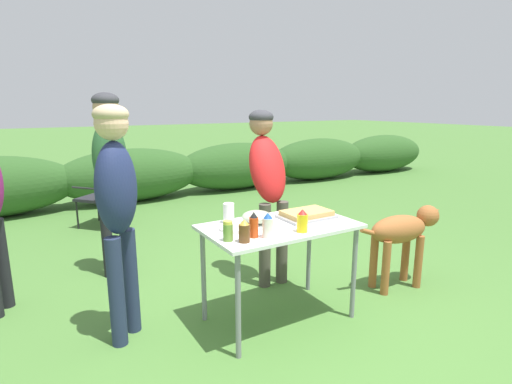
# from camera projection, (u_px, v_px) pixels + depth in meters

# --- Properties ---
(ground_plane) EXTENTS (60.00, 60.00, 0.00)m
(ground_plane) POSITION_uv_depth(u_px,v_px,m) (279.00, 318.00, 3.03)
(ground_plane) COLOR #477533
(shrub_hedge) EXTENTS (14.40, 0.90, 0.88)m
(shrub_hedge) POSITION_uv_depth(u_px,v_px,m) (131.00, 175.00, 6.64)
(shrub_hedge) COLOR #2D5623
(shrub_hedge) RESTS_ON ground
(folding_table) EXTENTS (1.10, 0.64, 0.74)m
(folding_table) POSITION_uv_depth(u_px,v_px,m) (280.00, 235.00, 2.89)
(folding_table) COLOR white
(folding_table) RESTS_ON ground
(food_tray) EXTENTS (0.41, 0.27, 0.06)m
(food_tray) POSITION_uv_depth(u_px,v_px,m) (307.00, 214.00, 3.05)
(food_tray) COLOR #9E9EA3
(food_tray) RESTS_ON folding_table
(plate_stack) EXTENTS (0.22, 0.22, 0.02)m
(plate_stack) POSITION_uv_depth(u_px,v_px,m) (235.00, 228.00, 2.76)
(plate_stack) COLOR white
(plate_stack) RESTS_ON folding_table
(mixing_bowl) EXTENTS (0.22, 0.22, 0.09)m
(mixing_bowl) POSITION_uv_depth(u_px,v_px,m) (257.00, 217.00, 2.91)
(mixing_bowl) COLOR #ADBC99
(mixing_bowl) RESTS_ON folding_table
(paper_cup_stack) EXTENTS (0.08, 0.08, 0.15)m
(paper_cup_stack) POSITION_uv_depth(u_px,v_px,m) (229.00, 213.00, 2.90)
(paper_cup_stack) COLOR white
(paper_cup_stack) RESTS_ON folding_table
(hot_sauce_bottle) EXTENTS (0.06, 0.06, 0.17)m
(hot_sauce_bottle) POSITION_uv_depth(u_px,v_px,m) (254.00, 225.00, 2.59)
(hot_sauce_bottle) COLOR #CC4214
(hot_sauce_bottle) RESTS_ON folding_table
(beer_bottle) EXTENTS (0.07, 0.07, 0.15)m
(beer_bottle) POSITION_uv_depth(u_px,v_px,m) (244.00, 231.00, 2.50)
(beer_bottle) COLOR brown
(beer_bottle) RESTS_ON folding_table
(mayo_bottle) EXTENTS (0.07, 0.07, 0.17)m
(mayo_bottle) POSITION_uv_depth(u_px,v_px,m) (268.00, 226.00, 2.58)
(mayo_bottle) COLOR silver
(mayo_bottle) RESTS_ON folding_table
(relish_jar) EXTENTS (0.06, 0.06, 0.13)m
(relish_jar) POSITION_uv_depth(u_px,v_px,m) (228.00, 231.00, 2.52)
(relish_jar) COLOR olive
(relish_jar) RESTS_ON folding_table
(mustard_bottle) EXTENTS (0.07, 0.07, 0.16)m
(mustard_bottle) POSITION_uv_depth(u_px,v_px,m) (302.00, 221.00, 2.70)
(mustard_bottle) COLOR yellow
(mustard_bottle) RESTS_ON folding_table
(standing_person_in_olive_jacket) EXTENTS (0.34, 0.46, 1.54)m
(standing_person_in_olive_jacket) POSITION_uv_depth(u_px,v_px,m) (267.00, 175.00, 3.51)
(standing_person_in_olive_jacket) COLOR #4C473D
(standing_person_in_olive_jacket) RESTS_ON ground
(standing_person_in_dark_puffer) EXTENTS (0.33, 0.26, 1.69)m
(standing_person_in_dark_puffer) POSITION_uv_depth(u_px,v_px,m) (110.00, 161.00, 3.60)
(standing_person_in_dark_puffer) COLOR black
(standing_person_in_dark_puffer) RESTS_ON ground
(standing_person_in_navy_coat) EXTENTS (0.39, 0.40, 1.59)m
(standing_person_in_navy_coat) POSITION_uv_depth(u_px,v_px,m) (117.00, 197.00, 2.58)
(standing_person_in_navy_coat) COLOR #232D4C
(standing_person_in_navy_coat) RESTS_ON ground
(dog) EXTENTS (0.87, 0.32, 0.72)m
(dog) POSITION_uv_depth(u_px,v_px,m) (403.00, 233.00, 3.47)
(dog) COLOR #9E5B2D
(dog) RESTS_ON ground
(camp_chair_green_behind_table) EXTENTS (0.74, 0.75, 0.83)m
(camp_chair_green_behind_table) POSITION_uv_depth(u_px,v_px,m) (106.00, 192.00, 5.21)
(camp_chair_green_behind_table) COLOR #232328
(camp_chair_green_behind_table) RESTS_ON ground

